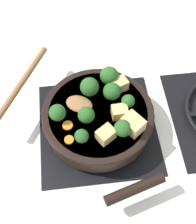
{
  "coord_description": "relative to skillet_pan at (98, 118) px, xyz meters",
  "views": [
    {
      "loc": [
        0.4,
        -0.05,
        0.74
      ],
      "look_at": [
        0.0,
        0.0,
        0.08
      ],
      "focal_mm": 50.0,
      "sensor_mm": 36.0,
      "label": 1
    }
  ],
  "objects": [
    {
      "name": "tofu_cube_near_handle",
      "position": [
        0.05,
        0.08,
        0.04
      ],
      "size": [
        0.06,
        0.06,
        0.04
      ],
      "primitive_type": "cube",
      "rotation": [
        0.0,
        0.0,
        0.64
      ],
      "color": "#DBB770",
      "rests_on": "skillet_pan"
    },
    {
      "name": "front_burner_grate",
      "position": [
        -0.0,
        -0.0,
        -0.05
      ],
      "size": [
        0.31,
        0.31,
        0.03
      ],
      "color": "black",
      "rests_on": "ground_plane"
    },
    {
      "name": "carrot_slice_near_center",
      "position": [
        0.07,
        -0.08,
        0.03
      ],
      "size": [
        0.02,
        0.02,
        0.01
      ],
      "primitive_type": "cylinder",
      "color": "orange",
      "rests_on": "skillet_pan"
    },
    {
      "name": "ground_plane",
      "position": [
        -0.0,
        -0.0,
        -0.06
      ],
      "size": [
        2.4,
        2.4,
        0.0
      ],
      "primitive_type": "plane",
      "color": "white"
    },
    {
      "name": "tofu_cube_west_chunk",
      "position": [
        -0.07,
        0.06,
        0.04
      ],
      "size": [
        0.04,
        0.05,
        0.03
      ],
      "primitive_type": "cube",
      "rotation": [
        0.0,
        0.0,
        5.08
      ],
      "color": "#DBB770",
      "rests_on": "skillet_pan"
    },
    {
      "name": "broccoli_floret_east_rim",
      "position": [
        -0.09,
        0.04,
        0.05
      ],
      "size": [
        0.05,
        0.05,
        0.05
      ],
      "color": "#709956",
      "rests_on": "skillet_pan"
    },
    {
      "name": "tofu_cube_east_chunk",
      "position": [
        0.01,
        0.05,
        0.04
      ],
      "size": [
        0.03,
        0.04,
        0.03
      ],
      "primitive_type": "cube",
      "rotation": [
        0.0,
        0.0,
        4.76
      ],
      "color": "#DBB770",
      "rests_on": "skillet_pan"
    },
    {
      "name": "skillet_pan",
      "position": [
        0.0,
        0.0,
        0.0
      ],
      "size": [
        0.37,
        0.28,
        0.06
      ],
      "color": "black",
      "rests_on": "front_burner_grate"
    },
    {
      "name": "tofu_cube_center_large",
      "position": [
        0.07,
        0.01,
        0.04
      ],
      "size": [
        0.05,
        0.05,
        0.03
      ],
      "primitive_type": "cube",
      "rotation": [
        0.0,
        0.0,
        5.31
      ],
      "color": "#DBB770",
      "rests_on": "skillet_pan"
    },
    {
      "name": "broccoli_floret_center_top",
      "position": [
        -0.04,
        0.04,
        0.05
      ],
      "size": [
        0.04,
        0.04,
        0.05
      ],
      "color": "#709956",
      "rests_on": "skillet_pan"
    },
    {
      "name": "wooden_spoon",
      "position": [
        -0.07,
        -0.13,
        0.03
      ],
      "size": [
        0.24,
        0.26,
        0.02
      ],
      "color": "olive",
      "rests_on": "skillet_pan"
    },
    {
      "name": "broccoli_floret_south_cluster",
      "position": [
        0.07,
        -0.05,
        0.05
      ],
      "size": [
        0.03,
        0.03,
        0.04
      ],
      "color": "#709956",
      "rests_on": "skillet_pan"
    },
    {
      "name": "broccoli_floret_west_rim",
      "position": [
        -0.06,
        -0.02,
        0.05
      ],
      "size": [
        0.05,
        0.05,
        0.05
      ],
      "color": "#709956",
      "rests_on": "skillet_pan"
    },
    {
      "name": "broccoli_floret_small_inner",
      "position": [
        0.07,
        0.05,
        0.05
      ],
      "size": [
        0.04,
        0.04,
        0.05
      ],
      "color": "#709956",
      "rests_on": "skillet_pan"
    },
    {
      "name": "broccoli_floret_north_edge",
      "position": [
        0.01,
        -0.1,
        0.05
      ],
      "size": [
        0.04,
        0.04,
        0.05
      ],
      "color": "#709956",
      "rests_on": "skillet_pan"
    },
    {
      "name": "broccoli_floret_near_spoon",
      "position": [
        0.02,
        -0.03,
        0.05
      ],
      "size": [
        0.04,
        0.04,
        0.05
      ],
      "color": "#709956",
      "rests_on": "skillet_pan"
    },
    {
      "name": "carrot_slice_orange_thin",
      "position": [
        0.03,
        -0.08,
        0.03
      ],
      "size": [
        0.02,
        0.02,
        0.01
      ],
      "primitive_type": "cylinder",
      "color": "orange",
      "rests_on": "skillet_pan"
    },
    {
      "name": "broccoli_floret_mid_floret",
      "position": [
        -0.01,
        0.07,
        0.05
      ],
      "size": [
        0.03,
        0.03,
        0.04
      ],
      "color": "#709956",
      "rests_on": "skillet_pan"
    }
  ]
}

